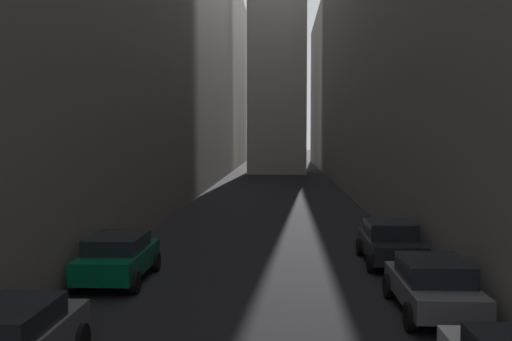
# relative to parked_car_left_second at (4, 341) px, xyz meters

# --- Properties ---
(ground_plane) EXTENTS (264.00, 264.00, 0.00)m
(ground_plane) POSITION_rel_parked_car_left_second_xyz_m (4.40, 36.31, -0.78)
(ground_plane) COLOR black
(building_block_left) EXTENTS (13.51, 108.00, 25.60)m
(building_block_left) POSITION_rel_parked_car_left_second_xyz_m (-7.86, 38.31, 12.02)
(building_block_left) COLOR #60594F
(building_block_left) RESTS_ON ground
(building_block_right) EXTENTS (15.11, 108.00, 21.79)m
(building_block_right) POSITION_rel_parked_car_left_second_xyz_m (17.45, 38.31, 10.11)
(building_block_right) COLOR slate
(building_block_right) RESTS_ON ground
(parked_car_left_second) EXTENTS (2.06, 3.93, 1.46)m
(parked_car_left_second) POSITION_rel_parked_car_left_second_xyz_m (0.00, 0.00, 0.00)
(parked_car_left_second) COLOR #4C4C51
(parked_car_left_second) RESTS_ON ground
(parked_car_left_third) EXTENTS (1.94, 4.08, 1.44)m
(parked_car_left_third) POSITION_rel_parked_car_left_second_xyz_m (-0.00, 7.46, -0.01)
(parked_car_left_third) COLOR #05472D
(parked_car_left_third) RESTS_ON ground
(parked_car_right_third) EXTENTS (1.92, 4.12, 1.40)m
(parked_car_right_third) POSITION_rel_parked_car_left_second_xyz_m (8.80, 4.57, -0.04)
(parked_car_right_third) COLOR #4C4C51
(parked_car_right_third) RESTS_ON ground
(parked_car_right_far) EXTENTS (1.99, 4.11, 1.48)m
(parked_car_right_far) POSITION_rel_parked_car_left_second_xyz_m (8.80, 10.45, -0.02)
(parked_car_right_far) COLOR black
(parked_car_right_far) RESTS_ON ground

